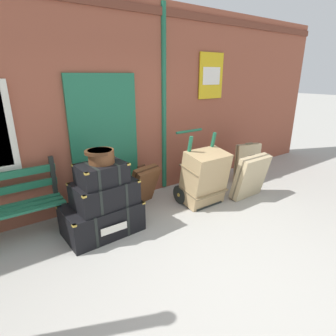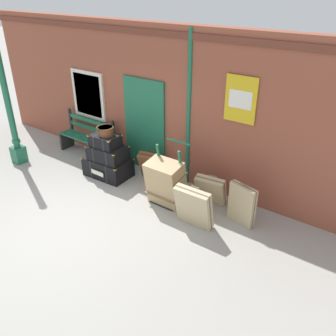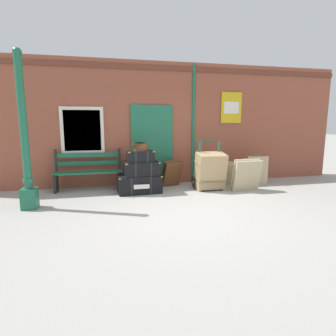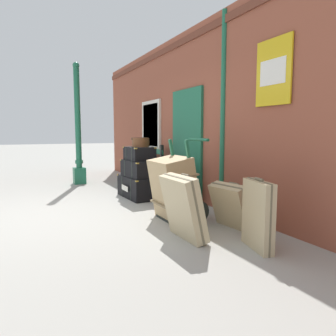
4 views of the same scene
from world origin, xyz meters
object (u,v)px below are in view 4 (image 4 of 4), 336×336
at_px(large_brown_trunk, 174,188).
at_px(suitcase_brown, 231,206).
at_px(porters_trolley, 184,200).
at_px(steamer_trunk_middle, 141,168).
at_px(suitcase_oxblood, 181,185).
at_px(platform_bench, 143,168).
at_px(suitcase_cream, 183,207).
at_px(steamer_trunk_base, 141,187).
at_px(suitcase_beige, 258,215).
at_px(steamer_trunk_top, 139,154).
at_px(round_hatbox, 141,142).
at_px(lamp_post, 78,139).

height_order(large_brown_trunk, suitcase_brown, large_brown_trunk).
relative_size(porters_trolley, suitcase_brown, 1.94).
height_order(steamer_trunk_middle, suitcase_oxblood, steamer_trunk_middle).
relative_size(platform_bench, suitcase_cream, 2.01).
distance_m(steamer_trunk_base, porters_trolley, 1.73).
bearing_deg(suitcase_brown, steamer_trunk_middle, -171.15).
height_order(steamer_trunk_base, suitcase_oxblood, suitcase_oxblood).
relative_size(steamer_trunk_base, suitcase_beige, 1.29).
bearing_deg(large_brown_trunk, platform_bench, 166.96).
distance_m(platform_bench, steamer_trunk_top, 1.39).
relative_size(round_hatbox, suitcase_beige, 0.46).
xyz_separation_m(lamp_post, porters_trolley, (3.94, 0.80, -0.85)).
distance_m(steamer_trunk_middle, suitcase_cream, 2.54).
xyz_separation_m(lamp_post, steamer_trunk_top, (2.24, 0.75, -0.25)).
distance_m(platform_bench, large_brown_trunk, 2.99).
relative_size(lamp_post, steamer_trunk_middle, 3.50).
bearing_deg(lamp_post, large_brown_trunk, 9.01).
height_order(porters_trolley, suitcase_brown, porters_trolley).
height_order(lamp_post, steamer_trunk_middle, lamp_post).
xyz_separation_m(steamer_trunk_top, suitcase_cream, (2.52, -0.41, -0.48)).
height_order(lamp_post, steamer_trunk_base, lamp_post).
xyz_separation_m(platform_bench, steamer_trunk_base, (1.18, -0.51, -0.23)).
height_order(steamer_trunk_middle, suitcase_cream, suitcase_cream).
bearing_deg(suitcase_cream, suitcase_brown, 98.33).
height_order(platform_bench, steamer_trunk_base, platform_bench).
relative_size(steamer_trunk_top, round_hatbox, 1.71).
bearing_deg(steamer_trunk_middle, suitcase_brown, 8.85).
bearing_deg(steamer_trunk_base, suitcase_cream, -10.09).
distance_m(round_hatbox, suitcase_beige, 3.23).
xyz_separation_m(steamer_trunk_base, steamer_trunk_middle, (0.05, -0.02, 0.37)).
distance_m(platform_bench, suitcase_brown, 3.62).
distance_m(large_brown_trunk, suitcase_brown, 0.89).
xyz_separation_m(porters_trolley, suitcase_oxblood, (-0.83, 0.41, 0.07)).
height_order(steamer_trunk_top, suitcase_beige, steamer_trunk_top).
distance_m(lamp_post, large_brown_trunk, 4.04).
bearing_deg(large_brown_trunk, round_hatbox, 175.16).
bearing_deg(steamer_trunk_top, suitcase_brown, 9.25).
height_order(porters_trolley, suitcase_beige, porters_trolley).
xyz_separation_m(steamer_trunk_top, round_hatbox, (0.01, 0.02, 0.23)).
relative_size(steamer_trunk_top, suitcase_oxblood, 0.93).
distance_m(suitcase_cream, suitcase_beige, 0.87).
relative_size(large_brown_trunk, suitcase_oxblood, 1.38).
xyz_separation_m(porters_trolley, large_brown_trunk, (-0.00, -0.17, 0.20)).
height_order(platform_bench, suitcase_oxblood, platform_bench).
bearing_deg(round_hatbox, large_brown_trunk, -4.84).
height_order(lamp_post, porters_trolley, lamp_post).
relative_size(large_brown_trunk, suitcase_brown, 1.52).
height_order(lamp_post, suitcase_cream, lamp_post).
xyz_separation_m(lamp_post, steamer_trunk_middle, (2.27, 0.77, -0.54)).
xyz_separation_m(round_hatbox, large_brown_trunk, (1.69, -0.14, -0.63)).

